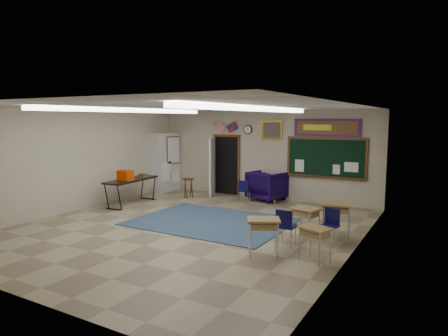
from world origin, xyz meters
The scene contains 25 objects.
floor centered at (0.00, 0.00, 0.00)m, with size 9.00×9.00×0.00m, color gray.
back_wall centered at (0.00, 4.50, 1.50)m, with size 8.00×0.04×3.00m, color #AA9D89.
front_wall centered at (0.00, -4.50, 1.50)m, with size 8.00×0.04×3.00m, color #AA9D89.
left_wall centered at (-4.00, 0.00, 1.50)m, with size 0.04×9.00×3.00m, color #AA9D89.
right_wall centered at (4.00, 0.00, 1.50)m, with size 0.04×9.00×3.00m, color #AA9D89.
ceiling centered at (0.00, 0.00, 3.00)m, with size 8.00×9.00×0.04m, color white.
area_rug centered at (0.20, 0.80, 0.01)m, with size 4.00×3.00×0.02m, color #32485F.
fluorescent_strips centered at (0.00, 0.00, 2.94)m, with size 3.86×6.00×0.10m, color white, non-canonical shape.
doorway centered at (-1.50, 4.35, 1.06)m, with size 1.10×0.89×2.16m.
chalkboard centered at (2.20, 4.46, 1.46)m, with size 2.55×0.14×1.30m.
bulletin_board centered at (2.20, 4.47, 2.45)m, with size 2.10×0.05×0.55m.
framed_art_print centered at (0.35, 4.47, 2.35)m, with size 0.75×0.05×0.65m.
wall_clock centered at (-0.55, 4.47, 2.35)m, with size 0.32×0.05×0.32m.
wall_flags centered at (-1.40, 4.44, 2.48)m, with size 1.16×0.06×0.70m, color red, non-canonical shape.
storage_cabinet centered at (-3.71, 3.85, 1.10)m, with size 0.59×1.25×2.20m.
wingback_armchair centered at (0.34, 4.15, 0.49)m, with size 1.06×1.09×0.99m, color #110431.
student_chair_reading centered at (-0.16, 3.47, 0.37)m, with size 0.37×0.37×0.74m, color #080832, non-canonical shape.
student_chair_desk_a centered at (2.65, -0.08, 0.40)m, with size 0.40×0.40×0.81m, color #080832, non-canonical shape.
student_chair_desk_b centered at (3.42, 0.45, 0.38)m, with size 0.38×0.38×0.76m, color #080832, non-canonical shape.
student_desk_front_left centered at (2.84, 0.60, 0.40)m, with size 0.69×0.59×0.71m.
student_desk_front_right centered at (3.43, 1.03, 0.45)m, with size 0.77×0.64×0.80m.
student_desk_back_left centered at (2.50, -0.96, 0.43)m, with size 0.79×0.72×0.76m.
student_desk_back_right centered at (3.48, -0.77, 0.38)m, with size 0.68×0.60×0.68m.
folding_table centered at (-3.16, 1.40, 0.45)m, with size 0.82×2.03×1.13m.
wooden_stool centered at (-2.17, 3.16, 0.35)m, with size 0.38×0.38×0.68m.
Camera 1 is at (5.63, -8.01, 2.72)m, focal length 32.00 mm.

